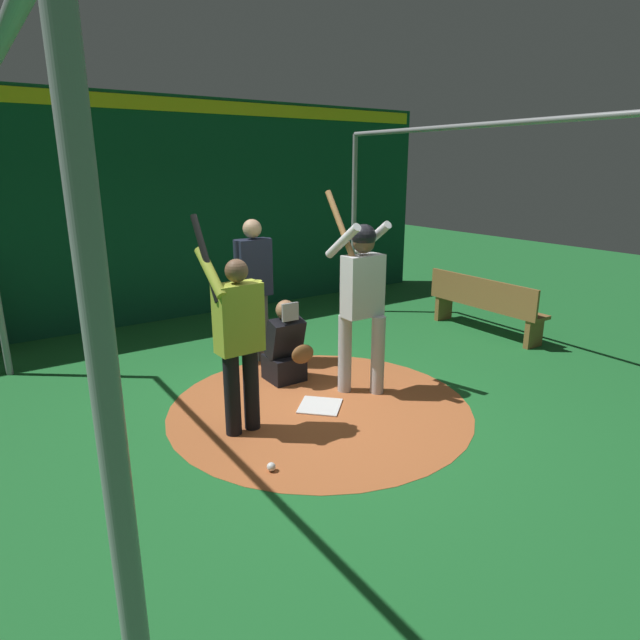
{
  "coord_description": "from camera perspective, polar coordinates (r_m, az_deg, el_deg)",
  "views": [
    {
      "loc": [
        4.25,
        -2.87,
        2.44
      ],
      "look_at": [
        0.0,
        0.0,
        0.95
      ],
      "focal_mm": 30.02,
      "sensor_mm": 36.0,
      "label": 1
    }
  ],
  "objects": [
    {
      "name": "ground_plane",
      "position": [
        5.68,
        0.0,
        -9.24
      ],
      "size": [
        25.89,
        25.89,
        0.0
      ],
      "primitive_type": "plane",
      "color": "#1E6B2D"
    },
    {
      "name": "dirt_circle",
      "position": [
        5.68,
        0.0,
        -9.22
      ],
      "size": [
        3.14,
        3.14,
        0.01
      ],
      "primitive_type": "cylinder",
      "color": "#B76033",
      "rests_on": "ground"
    },
    {
      "name": "home_plate",
      "position": [
        5.67,
        0.0,
        -9.13
      ],
      "size": [
        0.59,
        0.59,
        0.01
      ],
      "primitive_type": "cube",
      "rotation": [
        0.0,
        0.0,
        0.79
      ],
      "color": "white",
      "rests_on": "dirt_circle"
    },
    {
      "name": "batter",
      "position": [
        5.7,
        4.47,
        2.99
      ],
      "size": [
        0.68,
        0.49,
        2.19
      ],
      "color": "#B3B3B7",
      "rests_on": "ground"
    },
    {
      "name": "catcher",
      "position": [
        6.21,
        -3.65,
        -3.16
      ],
      "size": [
        0.58,
        0.4,
        0.98
      ],
      "color": "black",
      "rests_on": "ground"
    },
    {
      "name": "umpire",
      "position": [
        6.67,
        -7.05,
        3.87
      ],
      "size": [
        0.23,
        0.49,
        1.82
      ],
      "color": "#4C4C51",
      "rests_on": "ground"
    },
    {
      "name": "visitor",
      "position": [
        4.9,
        -8.7,
        -1.58
      ],
      "size": [
        0.55,
        0.51,
        2.03
      ],
      "rotation": [
        0.0,
        0.0,
        0.04
      ],
      "color": "black",
      "rests_on": "ground"
    },
    {
      "name": "back_wall",
      "position": [
        8.99,
        -15.59,
        11.2
      ],
      "size": [
        0.22,
        9.89,
        3.46
      ],
      "color": "#0F472D",
      "rests_on": "ground"
    },
    {
      "name": "cage_frame",
      "position": [
        5.14,
        0.0,
        12.16
      ],
      "size": [
        5.81,
        5.3,
        2.94
      ],
      "color": "gray",
      "rests_on": "ground"
    },
    {
      "name": "bench",
      "position": [
        8.33,
        17.07,
        1.68
      ],
      "size": [
        1.92,
        0.36,
        0.85
      ],
      "color": "olive",
      "rests_on": "ground"
    },
    {
      "name": "baseball_0",
      "position": [
        4.6,
        -5.22,
        -15.32
      ],
      "size": [
        0.07,
        0.07,
        0.07
      ],
      "primitive_type": "sphere",
      "color": "white",
      "rests_on": "dirt_circle"
    }
  ]
}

